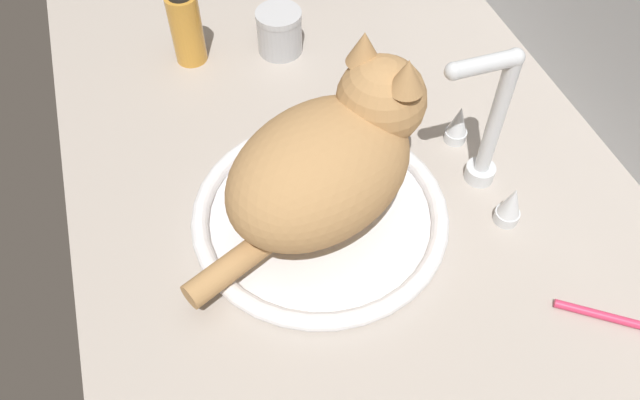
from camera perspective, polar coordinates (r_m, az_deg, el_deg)
The scene contains 7 objects.
countertop at distance 85.84cm, azimuth 2.99°, elevation 0.44°, with size 117.19×74.43×3.00cm, color #ADA399.
sink_basin at distance 80.61cm, azimuth 0.00°, elevation -1.32°, with size 33.16×33.16×2.26cm.
faucet at distance 82.19cm, azimuth 14.95°, elevation 5.67°, with size 18.38×10.63×21.78cm.
cat at distance 74.30cm, azimuth 1.20°, elevation 3.93°, with size 26.67×34.16×20.19cm.
amber_bottle at distance 102.23cm, azimuth -12.13°, elevation 15.26°, with size 4.98×4.98×13.35cm.
metal_jar at distance 103.66cm, azimuth -3.72°, elevation 15.08°, with size 7.33×7.33×7.22cm.
toothbrush at distance 81.36cm, azimuth 27.03°, elevation -10.05°, with size 11.20×15.09×1.70cm.
Camera 1 is at (49.45, -20.84, 68.51)cm, focal length 35.09 mm.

